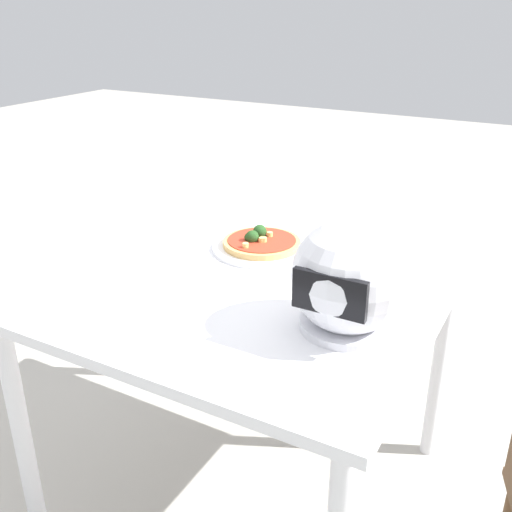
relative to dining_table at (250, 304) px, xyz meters
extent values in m
plane|color=#B2ADA3|center=(0.00, 0.00, -0.69)|extent=(14.00, 14.00, 0.00)
cube|color=white|center=(0.00, 0.00, 0.07)|extent=(1.05, 1.05, 0.03)
cylinder|color=white|center=(-0.47, -0.47, -0.32)|extent=(0.05, 0.05, 0.75)
cylinder|color=white|center=(0.47, -0.47, -0.32)|extent=(0.05, 0.05, 0.75)
cylinder|color=white|center=(0.47, 0.47, -0.32)|extent=(0.05, 0.05, 0.75)
cylinder|color=white|center=(0.06, -0.19, 0.09)|extent=(0.30, 0.30, 0.01)
cylinder|color=tan|center=(0.06, -0.19, 0.11)|extent=(0.24, 0.24, 0.02)
cylinder|color=red|center=(0.06, -0.19, 0.12)|extent=(0.21, 0.21, 0.00)
sphere|color=#234C1E|center=(0.10, -0.17, 0.13)|extent=(0.03, 0.03, 0.03)
sphere|color=#234C1E|center=(0.08, -0.21, 0.13)|extent=(0.04, 0.04, 0.04)
sphere|color=#234C1E|center=(0.08, -0.17, 0.13)|extent=(0.04, 0.04, 0.04)
cylinder|color=#E0D172|center=(0.05, -0.22, 0.13)|extent=(0.03, 0.03, 0.01)
cylinder|color=#E0D172|center=(0.05, -0.17, 0.13)|extent=(0.02, 0.02, 0.01)
cylinder|color=#E0D172|center=(0.05, -0.18, 0.13)|extent=(0.02, 0.02, 0.01)
cylinder|color=#E0D172|center=(0.08, -0.11, 0.13)|extent=(0.02, 0.02, 0.01)
sphere|color=silver|center=(-0.34, 0.13, 0.22)|extent=(0.27, 0.27, 0.27)
cylinder|color=silver|center=(-0.34, 0.13, 0.10)|extent=(0.22, 0.22, 0.02)
cube|color=black|center=(-0.34, 0.25, 0.23)|extent=(0.17, 0.02, 0.09)
camera|label=1|loc=(-0.74, 1.30, 0.80)|focal=41.59mm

